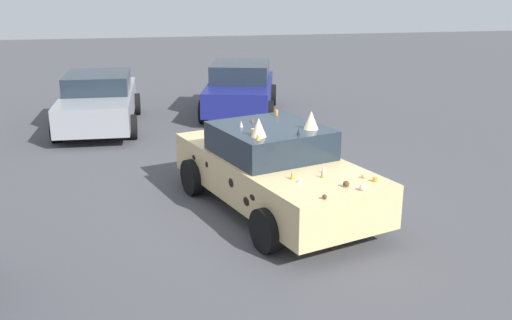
{
  "coord_description": "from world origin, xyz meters",
  "views": [
    {
      "loc": [
        -9.18,
        2.03,
        3.84
      ],
      "look_at": [
        0.0,
        0.3,
        0.9
      ],
      "focal_mm": 41.35,
      "sensor_mm": 36.0,
      "label": 1
    }
  ],
  "objects": [
    {
      "name": "parked_sedan_row_back_far",
      "position": [
        6.48,
        3.27,
        0.7
      ],
      "size": [
        4.41,
        2.1,
        1.4
      ],
      "rotation": [
        0.0,
        0.0,
        3.11
      ],
      "color": "gray",
      "rests_on": "ground"
    },
    {
      "name": "ground_plane",
      "position": [
        0.0,
        0.0,
        0.0
      ],
      "size": [
        60.0,
        60.0,
        0.0
      ],
      "primitive_type": "plane",
      "color": "#47474C"
    },
    {
      "name": "parked_sedan_far_left",
      "position": [
        7.38,
        -0.63,
        0.73
      ],
      "size": [
        4.24,
        2.69,
        1.44
      ],
      "rotation": [
        0.0,
        0.0,
        2.9
      ],
      "color": "navy",
      "rests_on": "ground"
    },
    {
      "name": "art_car_decorated",
      "position": [
        0.02,
        0.01,
        0.72
      ],
      "size": [
        4.65,
        3.05,
        1.73
      ],
      "rotation": [
        0.0,
        0.0,
        3.46
      ],
      "color": "#D8BC7F",
      "rests_on": "ground"
    }
  ]
}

